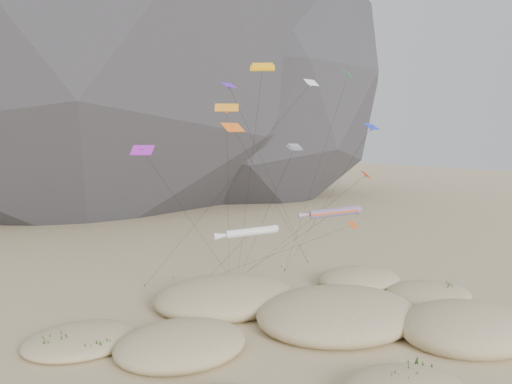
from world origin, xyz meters
The scene contains 9 objects.
ground centered at (0.00, 0.00, 0.00)m, with size 500.00×500.00×0.00m, color #CCB789.
dunes centered at (-0.64, 3.80, 0.76)m, with size 47.59×36.22×4.00m.
dune_grass centered at (-1.33, 3.52, 0.85)m, with size 43.43×26.52×1.46m.
kite_stakes centered at (2.93, 24.24, 0.15)m, with size 24.73×4.89×0.30m.
rainbow_tube_kite centered at (5.74, 7.90, 10.43)m, with size 6.46×17.53×11.22m.
white_tube_kite centered at (-4.66, 8.37, 9.21)m, with size 6.34×14.06×9.86m.
orange_parafoil centered at (-0.93, 11.61, 25.50)m, with size 5.98×14.24×26.32m.
multi_parafoil centered at (4.79, 13.63, 17.20)m, with size 2.27×13.48×17.86m.
delta_kites centered at (2.37, 11.00, 18.94)m, with size 31.23×21.65×26.69m.
Camera 1 is at (-30.05, -32.90, 18.32)m, focal length 35.00 mm.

